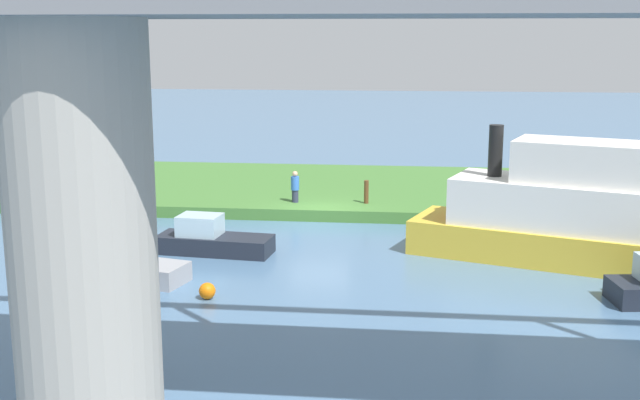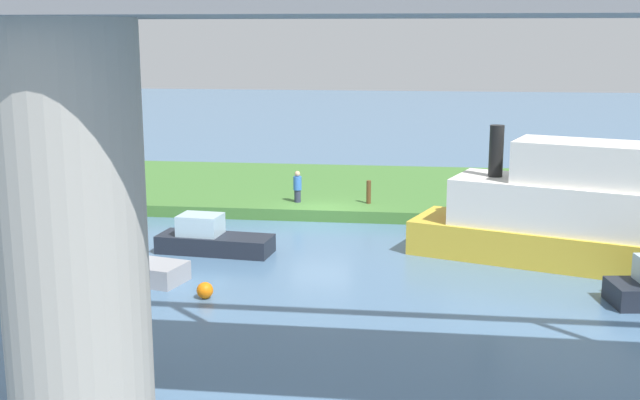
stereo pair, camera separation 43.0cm
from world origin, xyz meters
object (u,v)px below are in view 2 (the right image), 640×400
(mooring_post, at_px, (369,192))
(skiff_small, at_px, (122,264))
(person_on_bank, at_px, (297,186))
(bridge_pylon, at_px, (73,234))
(houseboat_blue, at_px, (212,239))
(riverboat_paddlewheel, at_px, (555,213))
(marker_buoy, at_px, (205,290))
(pontoon_yellow, at_px, (80,218))

(mooring_post, xyz_separation_m, skiff_small, (7.27, 10.29, -0.53))
(person_on_bank, height_order, skiff_small, person_on_bank)
(bridge_pylon, xyz_separation_m, mooring_post, (-4.29, -20.08, -3.02))
(person_on_bank, bearing_deg, houseboat_blue, 72.89)
(riverboat_paddlewheel, bearing_deg, skiff_small, 15.06)
(riverboat_paddlewheel, height_order, skiff_small, riverboat_paddlewheel)
(person_on_bank, relative_size, riverboat_paddlewheel, 0.15)
(mooring_post, relative_size, skiff_small, 0.24)
(riverboat_paddlewheel, height_order, houseboat_blue, riverboat_paddlewheel)
(skiff_small, bearing_deg, houseboat_blue, -121.25)
(houseboat_blue, bearing_deg, person_on_bank, -107.11)
(riverboat_paddlewheel, distance_m, marker_buoy, 12.30)
(marker_buoy, bearing_deg, riverboat_paddlewheel, -153.52)
(pontoon_yellow, distance_m, marker_buoy, 10.73)
(bridge_pylon, distance_m, marker_buoy, 8.99)
(mooring_post, relative_size, riverboat_paddlewheel, 0.11)
(person_on_bank, relative_size, mooring_post, 1.37)
(person_on_bank, relative_size, pontoon_yellow, 0.34)
(riverboat_paddlewheel, height_order, marker_buoy, riverboat_paddlewheel)
(houseboat_blue, bearing_deg, mooring_post, -127.08)
(mooring_post, bearing_deg, marker_buoy, 71.19)
(bridge_pylon, bearing_deg, marker_buoy, -91.55)
(mooring_post, distance_m, pontoon_yellow, 12.16)
(pontoon_yellow, height_order, skiff_small, skiff_small)
(bridge_pylon, distance_m, riverboat_paddlewheel, 17.73)
(mooring_post, distance_m, skiff_small, 12.61)
(bridge_pylon, distance_m, pontoon_yellow, 17.83)
(riverboat_paddlewheel, relative_size, houseboat_blue, 2.25)
(houseboat_blue, bearing_deg, pontoon_yellow, -23.84)
(marker_buoy, bearing_deg, bridge_pylon, 88.45)
(bridge_pylon, relative_size, skiff_small, 1.90)
(houseboat_blue, relative_size, marker_buoy, 8.53)
(person_on_bank, relative_size, marker_buoy, 2.78)
(bridge_pylon, bearing_deg, mooring_post, -102.05)
(riverboat_paddlewheel, bearing_deg, pontoon_yellow, -7.33)
(mooring_post, height_order, skiff_small, mooring_post)
(bridge_pylon, distance_m, mooring_post, 20.76)
(bridge_pylon, height_order, mooring_post, bridge_pylon)
(person_on_bank, relative_size, houseboat_blue, 0.33)
(mooring_post, xyz_separation_m, riverboat_paddlewheel, (-6.86, 6.49, 0.71))
(mooring_post, bearing_deg, skiff_small, 54.76)
(person_on_bank, xyz_separation_m, houseboat_blue, (2.08, 6.76, -0.71))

